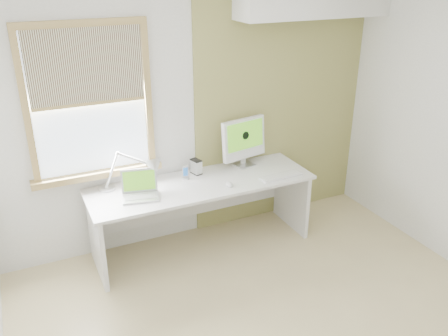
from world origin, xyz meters
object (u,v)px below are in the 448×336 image
imac (244,140)px  laptop (140,190)px  desk (200,198)px  desk_lamp (145,170)px  external_drive (196,167)px

imac → laptop: bearing=-168.7°
desk → desk_lamp: bearing=176.1°
desk → external_drive: external_drive is taller
desk_lamp → laptop: size_ratio=1.64×
desk_lamp → external_drive: (0.56, 0.12, -0.12)m
desk → imac: imac is taller
desk → laptop: laptop is taller
laptop → imac: (1.18, 0.24, 0.23)m
desk_lamp → imac: imac is taller
desk → laptop: (-0.61, -0.08, 0.25)m
laptop → external_drive: laptop is taller
desk_lamp → external_drive: desk_lamp is taller
desk → external_drive: size_ratio=14.60×
laptop → imac: 1.23m
desk_lamp → imac: size_ratio=1.18×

